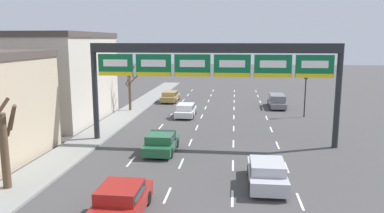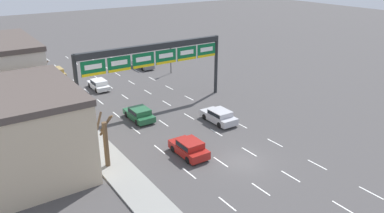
# 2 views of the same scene
# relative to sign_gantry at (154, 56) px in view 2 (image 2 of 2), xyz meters

# --- Properties ---
(ground_plane) EXTENTS (220.00, 220.00, 0.00)m
(ground_plane) POSITION_rel_sign_gantry_xyz_m (0.00, -15.82, -6.24)
(ground_plane) COLOR #474444
(sidewalk_left) EXTENTS (2.80, 110.00, 0.15)m
(sidewalk_left) POSITION_rel_sign_gantry_xyz_m (-9.65, -15.82, -6.16)
(sidewalk_left) COLOR gray
(sidewalk_left) RESTS_ON ground_plane
(lane_dashes) EXTENTS (10.02, 67.00, 0.01)m
(lane_dashes) POSITION_rel_sign_gantry_xyz_m (-0.00, -2.32, -6.23)
(lane_dashes) COLOR white
(lane_dashes) RESTS_ON ground_plane
(sign_gantry) EXTENTS (18.53, 0.70, 7.56)m
(sign_gantry) POSITION_rel_sign_gantry_xyz_m (0.00, 0.00, 0.00)
(sign_gantry) COLOR #232628
(sign_gantry) RESTS_ON ground_plane
(building_near) EXTENTS (8.65, 11.56, 7.10)m
(building_near) POSITION_rel_sign_gantry_xyz_m (-15.69, -6.70, -2.68)
(building_near) COLOR #C6B293
(building_near) RESTS_ON ground_plane
(car_red) EXTENTS (1.97, 4.08, 1.50)m
(car_red) POSITION_rel_sign_gantry_xyz_m (-3.26, -12.29, -5.44)
(car_red) COLOR maroon
(car_red) RESTS_ON ground_plane
(car_gold) EXTENTS (1.87, 4.56, 1.35)m
(car_gold) POSITION_rel_sign_gantry_xyz_m (-6.47, 19.03, -5.51)
(car_gold) COLOR #A88947
(car_gold) RESTS_ON ground_plane
(suv_grey) EXTENTS (1.81, 4.90, 1.55)m
(suv_grey) POSITION_rel_sign_gantry_xyz_m (6.59, 16.29, -5.37)
(suv_grey) COLOR slate
(suv_grey) RESTS_ON ground_plane
(car_white) EXTENTS (1.83, 4.32, 1.35)m
(car_white) POSITION_rel_sign_gantry_xyz_m (-3.28, 9.91, -5.52)
(car_white) COLOR silver
(car_white) RESTS_ON ground_plane
(car_silver) EXTENTS (1.98, 4.41, 1.43)m
(car_silver) POSITION_rel_sign_gantry_xyz_m (3.47, -7.94, -5.48)
(car_silver) COLOR #B7B7BC
(car_silver) RESTS_ON ground_plane
(car_green) EXTENTS (1.99, 4.29, 1.39)m
(car_green) POSITION_rel_sign_gantry_xyz_m (-3.39, -2.56, -5.49)
(car_green) COLOR #235B38
(car_green) RESTS_ON ground_plane
(traffic_light_near_gantry) EXTENTS (0.30, 0.35, 4.81)m
(traffic_light_near_gantry) POSITION_rel_sign_gantry_xyz_m (8.80, 11.08, -2.81)
(traffic_light_near_gantry) COLOR black
(traffic_light_near_gantry) RESTS_ON ground_plane
(tree_bare_closest) EXTENTS (1.63, 1.07, 4.73)m
(tree_bare_closest) POSITION_rel_sign_gantry_xyz_m (-10.09, -10.04, -3.73)
(tree_bare_closest) COLOR brown
(tree_bare_closest) RESTS_ON sidewalk_left
(tree_bare_second) EXTENTS (1.74, 1.75, 4.99)m
(tree_bare_second) POSITION_rel_sign_gantry_xyz_m (-9.74, 12.14, -3.61)
(tree_bare_second) COLOR brown
(tree_bare_second) RESTS_ON sidewalk_left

